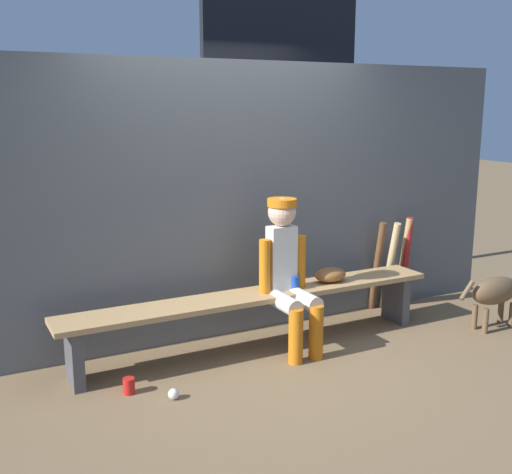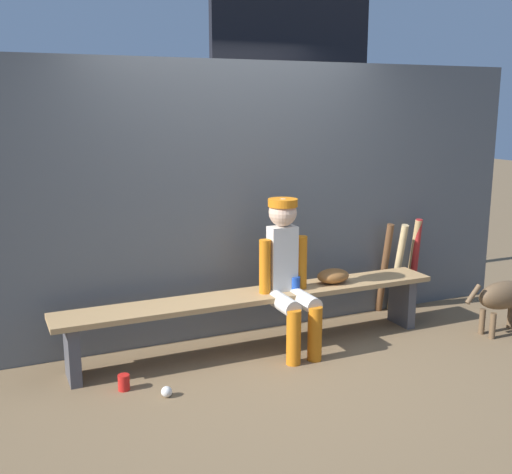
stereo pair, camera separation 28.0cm
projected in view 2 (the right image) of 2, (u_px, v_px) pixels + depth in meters
The scene contains 14 objects.
ground_plane at pixel (256, 349), 4.95m from camera, with size 30.00×30.00×0.00m, color brown.
chainlink_fence at pixel (235, 202), 5.08m from camera, with size 5.51×0.03×2.26m, color #595E63.
dugout_bench at pixel (256, 304), 4.87m from camera, with size 3.12×0.36×0.46m.
player_seated at pixel (289, 270), 4.80m from camera, with size 0.41×0.55×1.20m.
baseball_glove at pixel (333, 276), 5.12m from camera, with size 0.28×0.20×0.12m, color brown.
bat_wood_dark at pixel (384, 268), 5.73m from camera, with size 0.06×0.06×0.85m, color brown.
bat_wood_natural at pixel (398, 268), 5.73m from camera, with size 0.06×0.06×0.86m, color tan.
bat_aluminum_red at pixel (414, 264), 5.83m from camera, with size 0.06×0.06×0.87m, color #B22323.
bat_wood_tan at pixel (412, 264), 5.85m from camera, with size 0.06×0.06×0.88m, color tan.
baseball at pixel (167, 392), 4.13m from camera, with size 0.07×0.07×0.07m, color white.
cup_on_ground at pixel (124, 382), 4.23m from camera, with size 0.08×0.08×0.11m, color red.
cup_on_bench at pixel (295, 283), 4.92m from camera, with size 0.08×0.08×0.11m, color #1E47AD.
scoreboard at pixel (298, 64), 6.16m from camera, with size 1.98×0.27×3.34m.
dog at pixel (509, 295), 5.24m from camera, with size 0.84×0.20×0.49m.
Camera 2 is at (-1.90, -4.24, 1.91)m, focal length 43.57 mm.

